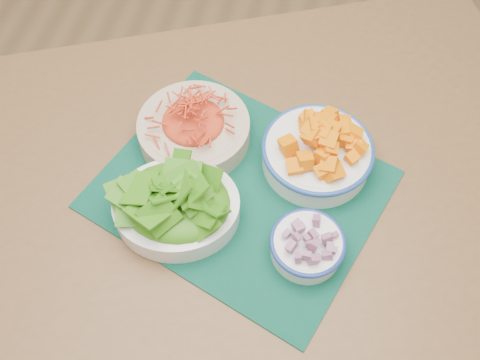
# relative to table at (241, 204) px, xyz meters

# --- Properties ---
(ground) EXTENTS (4.00, 4.00, 0.00)m
(ground) POSITION_rel_table_xyz_m (-0.27, -0.04, -0.66)
(ground) COLOR #99754A
(ground) RESTS_ON ground
(table) EXTENTS (1.58, 1.36, 0.75)m
(table) POSITION_rel_table_xyz_m (0.00, 0.00, 0.00)
(table) COLOR brown
(table) RESTS_ON ground
(placemat) EXTENTS (0.61, 0.56, 0.00)m
(placemat) POSITION_rel_table_xyz_m (0.00, -0.02, 0.09)
(placemat) COLOR #032D22
(placemat) RESTS_ON table
(carrot_bowl) EXTENTS (0.23, 0.23, 0.08)m
(carrot_bowl) POSITION_rel_table_xyz_m (-0.11, 0.08, 0.13)
(carrot_bowl) COLOR #C6B093
(carrot_bowl) RESTS_ON placemat
(squash_bowl) EXTENTS (0.26, 0.26, 0.11)m
(squash_bowl) POSITION_rel_table_xyz_m (0.13, 0.07, 0.14)
(squash_bowl) COLOR white
(squash_bowl) RESTS_ON placemat
(lettuce_bowl) EXTENTS (0.26, 0.24, 0.10)m
(lettuce_bowl) POSITION_rel_table_xyz_m (-0.10, -0.10, 0.14)
(lettuce_bowl) COLOR white
(lettuce_bowl) RESTS_ON placemat
(onion_bowl) EXTENTS (0.15, 0.15, 0.07)m
(onion_bowl) POSITION_rel_table_xyz_m (0.14, -0.12, 0.12)
(onion_bowl) COLOR white
(onion_bowl) RESTS_ON placemat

